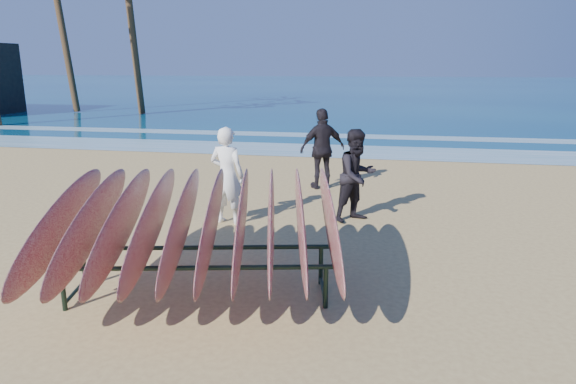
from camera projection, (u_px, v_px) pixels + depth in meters
name	position (u px, v px, depth m)	size (l,w,h in m)	color
ground	(277.00, 277.00, 6.73)	(120.00, 120.00, 0.00)	tan
ocean	(374.00, 87.00, 59.14)	(160.00, 160.00, 0.00)	navy
foam_near	(341.00, 151.00, 16.25)	(160.00, 160.00, 0.00)	white
foam_far	(349.00, 136.00, 19.59)	(160.00, 160.00, 0.00)	white
surfboard_rack	(197.00, 223.00, 5.94)	(3.72, 3.55, 1.51)	black
person_white	(227.00, 176.00, 8.80)	(0.61, 0.40, 1.69)	white
person_dark_a	(357.00, 176.00, 8.94)	(0.79, 0.62, 1.63)	black
person_dark_b	(323.00, 149.00, 11.28)	(1.04, 0.43, 1.77)	black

